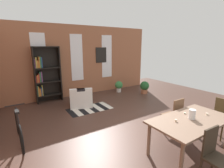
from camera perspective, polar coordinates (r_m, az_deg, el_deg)
The scene contains 20 objects.
ground_plane at distance 4.47m, azimuth 10.74°, elevation -17.54°, with size 11.35×11.35×0.00m, color #493027.
back_wall_brick at distance 7.69m, azimuth -12.12°, elevation 7.66°, with size 7.65×0.12×3.13m, color #A06143.
window_pane_0 at distance 7.21m, azimuth -23.68°, elevation 7.75°, with size 0.55×0.02×2.03m, color white.
window_pane_1 at distance 7.61m, azimuth -11.99°, elevation 8.80°, with size 0.55×0.02×2.03m, color white.
window_pane_2 at distance 8.29m, azimuth -1.80°, elevation 9.41°, with size 0.55×0.02×2.03m, color white.
dining_table at distance 3.94m, azimuth 25.45°, elevation -11.93°, with size 1.82×0.97×0.76m.
vase_on_table at distance 3.87m, azimuth 25.83°, elevation -9.36°, with size 0.13×0.13×0.21m, color silver.
tealight_candle_0 at distance 4.11m, azimuth 23.75°, elevation -9.15°, with size 0.04×0.04×0.03m, color silver.
tealight_candle_1 at distance 4.27m, azimuth 29.87°, elevation -8.91°, with size 0.04×0.04×0.04m, color silver.
tealight_candle_2 at distance 3.64m, azimuth 21.11°, elevation -11.66°, with size 0.04×0.04×0.05m, color silver.
dining_chair_far_right at distance 4.67m, azimuth 20.54°, elevation -9.73°, with size 0.40×0.40×0.95m.
dining_chair_near_left at distance 3.41m, azimuth 31.97°, elevation -19.93°, with size 0.42×0.42×0.95m.
dining_chair_head_right at distance 5.07m, azimuth 33.09°, elevation -9.27°, with size 0.42×0.42×0.95m.
bookshelf_tall at distance 7.12m, azimuth -21.97°, elevation 3.04°, with size 1.00×0.32×2.23m.
armchair_white at distance 6.42m, azimuth -10.66°, elevation -5.07°, with size 1.01×1.01×0.75m.
bicycle_second at distance 4.64m, azimuth -29.36°, elevation -13.33°, with size 0.44×1.64×0.87m.
potted_plant_by_shelf at distance 8.09m, azimuth 11.12°, elevation -0.96°, with size 0.43×0.43×0.59m.
potted_plant_corner at distance 8.17m, azimuth 2.37°, elevation -0.61°, with size 0.38×0.38×0.55m.
striped_rug at distance 6.17m, azimuth -7.66°, elevation -8.43°, with size 1.57×0.84×0.01m.
framed_picture at distance 8.12m, azimuth -3.77°, elevation 9.90°, with size 0.56×0.03×0.72m, color black.
Camera 1 is at (-2.70, -2.74, 2.27)m, focal length 26.60 mm.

